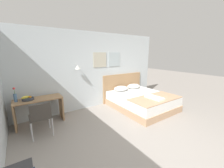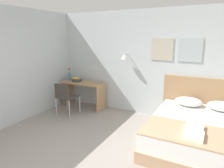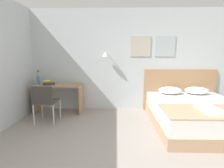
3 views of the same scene
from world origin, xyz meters
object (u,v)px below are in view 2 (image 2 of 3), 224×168
object	(u,v)px
pillow_left	(188,102)
folded_towel_mid_bed	(193,135)
headboard	(205,102)
flower_vase	(70,76)
fruit_bowl	(77,80)
pillow_right	(222,106)
folded_towel_near_foot	(194,127)
bed	(200,134)
desk_chair	(65,96)
throw_blanket	(199,135)
desk	(84,90)

from	to	relation	value
pillow_left	folded_towel_mid_bed	xyz separation A→B (m)	(0.27, -1.52, -0.04)
headboard	flower_vase	size ratio (longest dim) A/B	4.99
folded_towel_mid_bed	flower_vase	xyz separation A→B (m)	(-3.60, 1.56, 0.30)
fruit_bowl	pillow_left	bearing A→B (deg)	-0.56
pillow_right	flower_vase	size ratio (longest dim) A/B	1.52
folded_towel_near_foot	fruit_bowl	xyz separation A→B (m)	(-3.33, 1.26, 0.20)
pillow_left	folded_towel_near_foot	distance (m)	1.26
pillow_right	fruit_bowl	xyz separation A→B (m)	(-3.74, 0.03, 0.17)
bed	pillow_left	size ratio (longest dim) A/B	3.62
bed	fruit_bowl	size ratio (longest dim) A/B	6.85
desk_chair	folded_towel_near_foot	bearing A→B (deg)	-9.47
bed	fruit_bowl	distance (m)	3.54
folded_towel_near_foot	throw_blanket	bearing A→B (deg)	-61.41
pillow_left	desk_chair	bearing A→B (deg)	-166.24
pillow_right	folded_towel_near_foot	size ratio (longest dim) A/B	2.03
headboard	pillow_right	bearing A→B (deg)	-42.42
headboard	fruit_bowl	world-z (taller)	headboard
desk	flower_vase	distance (m)	0.61
bed	headboard	world-z (taller)	headboard
folded_towel_near_foot	fruit_bowl	distance (m)	3.56
pillow_left	folded_towel_near_foot	size ratio (longest dim) A/B	2.03
pillow_left	desk_chair	size ratio (longest dim) A/B	0.68
pillow_right	bed	bearing A→B (deg)	-113.03
headboard	desk_chair	size ratio (longest dim) A/B	2.24
headboard	desk	size ratio (longest dim) A/B	1.58
bed	flower_vase	distance (m)	3.80
throw_blanket	folded_towel_mid_bed	distance (m)	0.16
pillow_right	throw_blanket	xyz separation A→B (m)	(-0.33, -1.38, -0.08)
pillow_right	folded_towel_near_foot	xyz separation A→B (m)	(-0.41, -1.23, -0.04)
bed	desk	xyz separation A→B (m)	(-3.16, 0.79, 0.26)
headboard	pillow_left	xyz separation A→B (m)	(-0.33, -0.30, 0.05)
pillow_left	desk	size ratio (longest dim) A/B	0.48
folded_towel_mid_bed	fruit_bowl	world-z (taller)	fruit_bowl
desk	pillow_right	bearing A→B (deg)	-0.29
pillow_right	throw_blanket	size ratio (longest dim) A/B	0.34
throw_blanket	folded_towel_near_foot	distance (m)	0.17
desk	desk_chair	distance (m)	0.73
bed	throw_blanket	world-z (taller)	throw_blanket
throw_blanket	fruit_bowl	size ratio (longest dim) A/B	5.64
fruit_bowl	flower_vase	xyz separation A→B (m)	(-0.26, 0.00, 0.10)
pillow_left	throw_blanket	world-z (taller)	pillow_left
pillow_left	fruit_bowl	bearing A→B (deg)	179.44
bed	throw_blanket	bearing A→B (deg)	-90.00
bed	fruit_bowl	bearing A→B (deg)	166.75
bed	headboard	xyz separation A→B (m)	(-0.00, 1.07, 0.30)
throw_blanket	fruit_bowl	xyz separation A→B (m)	(-3.41, 1.41, 0.25)
throw_blanket	headboard	bearing A→B (deg)	90.00
folded_towel_mid_bed	headboard	bearing A→B (deg)	88.04
folded_towel_mid_bed	flower_vase	bearing A→B (deg)	156.63
bed	desk_chair	xyz separation A→B (m)	(-3.22, 0.06, 0.26)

